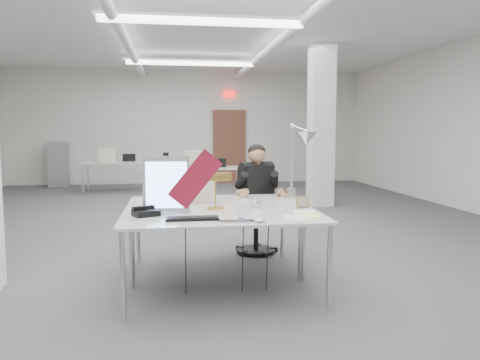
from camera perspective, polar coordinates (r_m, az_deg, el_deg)
The scene contains 23 objects.
room_shell at distance 6.69m, azimuth -4.19°, elevation 7.66°, with size 10.04×14.04×3.24m.
desk_main at distance 4.13m, azimuth -1.98°, elevation -4.55°, with size 1.80×0.90×0.03m, color silver.
desk_second at distance 5.01m, azimuth -3.11°, elevation -2.68°, with size 1.80×0.90×0.03m, color silver.
bg_desk_a at distance 9.59m, azimuth -4.39°, elevation 1.46°, with size 1.60×0.80×0.03m, color silver.
bg_desk_b at distance 11.84m, azimuth -14.84°, elevation 2.14°, with size 1.60×0.80×0.03m, color silver.
filing_cabinet at distance 13.57m, azimuth -21.27°, elevation 1.79°, with size 0.45×0.55×1.20m, color gray.
office_chair at distance 5.74m, azimuth 1.96°, elevation -4.21°, with size 0.47×0.47×0.96m, color black, non-canonical shape.
seated_person at distance 5.63m, azimuth 2.07°, elevation -0.10°, with size 0.43×0.54×0.81m, color black, non-canonical shape.
monitor at distance 4.27m, azimuth -8.97°, elevation -0.57°, with size 0.42×0.04×0.52m, color #B1B0B5.
pennant at distance 4.23m, azimuth -5.46°, elevation 0.13°, with size 0.53×0.01×0.22m, color maroon.
keyboard at distance 3.96m, azimuth -5.84°, elevation -4.70°, with size 0.45×0.15×0.02m, color black.
laptop at distance 3.85m, azimuth 0.12°, elevation -4.91°, with size 0.35×0.23×0.03m, color silver.
mouse at distance 3.82m, azimuth 2.43°, elevation -4.94°, with size 0.10×0.06×0.04m, color silver.
bankers_lamp at distance 4.47m, azimuth -3.03°, elevation -1.47°, with size 0.29×0.11×0.33m, color gold, non-canonical shape.
desk_phone at distance 4.20m, azimuth -11.42°, elevation -3.95°, with size 0.21×0.19×0.05m, color black.
picture_frame_left at distance 4.40m, azimuth -10.42°, elevation -3.11°, with size 0.14×0.01×0.11m, color #AE8E4B.
picture_frame_right at distance 4.59m, azimuth 7.64°, elevation -2.68°, with size 0.14×0.01×0.11m, color tan.
desk_clock at distance 4.58m, azimuth 2.06°, elevation -2.71°, with size 0.10×0.10×0.03m, color silver.
paper_stack_a at distance 4.05m, azimuth 7.14°, elevation -4.58°, with size 0.22×0.31×0.01m, color silver.
paper_stack_b at distance 4.17m, azimuth 8.54°, elevation -4.28°, with size 0.18×0.24×0.01m, color #FFEF98.
paper_stack_c at distance 4.36m, azimuth 7.80°, elevation -3.84°, with size 0.20×0.14×0.01m, color white.
beige_monitor at distance 4.97m, azimuth -5.25°, elevation -0.61°, with size 0.37×0.35×0.35m, color beige.
architect_lamp at distance 4.89m, azimuth 7.09°, elevation 3.03°, with size 0.26×0.77×0.99m, color silver, non-canonical shape.
Camera 1 is at (-0.44, -6.54, 1.50)m, focal length 35.00 mm.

